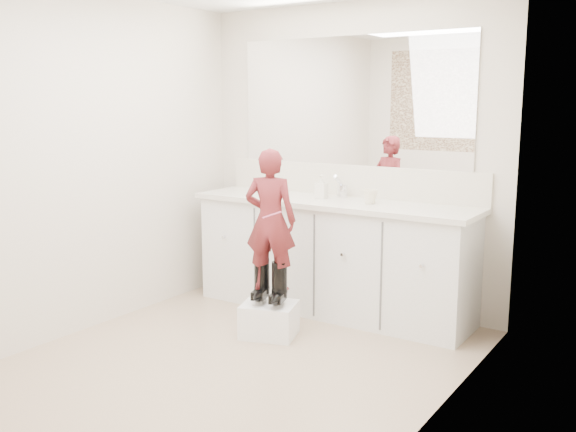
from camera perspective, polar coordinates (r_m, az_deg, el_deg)
The scene contains 18 objects.
floor at distance 4.21m, azimuth -4.56°, elevation -12.79°, with size 3.00×3.00×0.00m, color #957C62.
wall_back at distance 5.16m, azimuth 5.57°, elevation 5.23°, with size 2.60×2.60×0.00m, color beige.
wall_front at distance 2.88m, azimuth -23.51°, elevation 0.61°, with size 2.60×2.60×0.00m, color beige.
wall_left at distance 4.81m, azimuth -17.13°, elevation 4.48°, with size 3.00×3.00×0.00m, color beige.
wall_right at distance 3.27m, azimuth 13.46°, elevation 2.19°, with size 3.00×3.00×0.00m, color beige.
vanity_cabinet at distance 5.04m, azimuth 3.95°, elevation -3.79°, with size 2.20×0.55×0.85m, color silver.
countertop at distance 4.94m, azimuth 3.93°, elevation 1.19°, with size 2.28×0.58×0.04m, color beige.
backsplash at distance 5.16m, azimuth 5.45°, elevation 3.17°, with size 2.28×0.03×0.25m, color beige.
mirror at distance 5.13m, azimuth 5.59°, elevation 10.12°, with size 2.00×0.02×1.00m, color white.
dot_panel at distance 2.86m, azimuth -23.99°, elevation 9.57°, with size 2.00×0.01×1.20m, color #472819.
faucet at distance 5.08m, azimuth 4.86°, elevation 2.21°, with size 0.08×0.08×0.10m, color silver.
cup at distance 4.79m, azimuth 7.31°, elevation 1.72°, with size 0.11×0.11×0.11m, color beige.
soap_bottle at distance 5.02m, azimuth 2.98°, elevation 2.63°, with size 0.08×0.08×0.18m, color white.
step_stool at distance 4.59m, azimuth -1.68°, elevation -9.19°, with size 0.37×0.31×0.24m, color white.
boot_left at distance 4.56m, azimuth -2.33°, elevation -5.72°, with size 0.11×0.21×0.31m, color black, non-canonical shape.
boot_right at distance 4.48m, azimuth -0.76°, elevation -6.01°, with size 0.11×0.21×0.31m, color black, non-canonical shape.
toddler at distance 4.42m, azimuth -1.58°, elevation -0.36°, with size 0.36×0.24×0.99m, color #A43237.
toothbrush at distance 4.31m, azimuth -1.43°, elevation 0.10°, with size 0.01×0.01×0.14m, color #CF5075.
Camera 1 is at (2.39, -3.05, 1.63)m, focal length 40.00 mm.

